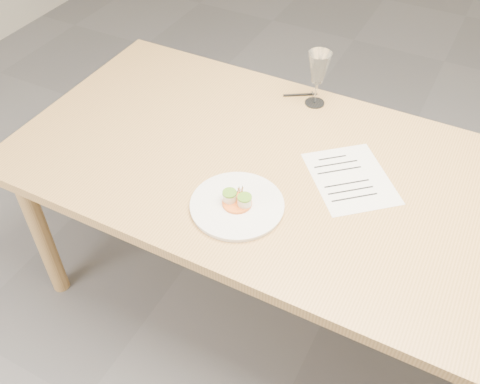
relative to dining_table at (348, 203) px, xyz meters
The scene contains 6 objects.
ground 0.68m from the dining_table, ahead, with size 7.00×7.00×0.00m, color slate.
dining_table is the anchor object (origin of this frame).
dinner_plate 0.39m from the dining_table, 139.95° to the right, with size 0.30×0.30×0.08m.
recipe_sheet 0.09m from the dining_table, 110.27° to the left, with size 0.39×0.40×0.00m.
ballpoint_pen 0.56m from the dining_table, 130.22° to the left, with size 0.12×0.08×0.01m.
wine_glass_0 0.54m from the dining_table, 125.70° to the left, with size 0.09×0.09×0.22m.
Camera 1 is at (0.26, -1.29, 1.97)m, focal length 40.00 mm.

